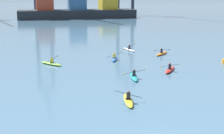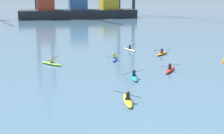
{
  "view_description": "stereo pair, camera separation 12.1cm",
  "coord_description": "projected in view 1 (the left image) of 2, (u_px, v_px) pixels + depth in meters",
  "views": [
    {
      "loc": [
        -6.38,
        -12.97,
        8.02
      ],
      "look_at": [
        1.71,
        18.24,
        0.6
      ],
      "focal_mm": 51.12,
      "sensor_mm": 36.0,
      "label": 1
    },
    {
      "loc": [
        -6.27,
        -13.0,
        8.02
      ],
      "look_at": [
        1.71,
        18.24,
        0.6
      ],
      "focal_mm": 51.12,
      "sensor_mm": 36.0,
      "label": 2
    }
  ],
  "objects": [
    {
      "name": "kayak_blue",
      "position": [
        114.0,
        58.0,
        39.69
      ],
      "size": [
        2.1,
        3.42,
        1.04
      ],
      "color": "#2856B2",
      "rests_on": "ground"
    },
    {
      "name": "kayak_teal",
      "position": [
        134.0,
        76.0,
        31.06
      ],
      "size": [
        2.22,
        3.45,
        0.95
      ],
      "color": "teal",
      "rests_on": "ground"
    },
    {
      "name": "kayak_yellow",
      "position": [
        128.0,
        100.0,
        24.21
      ],
      "size": [
        2.19,
        3.45,
        0.98
      ],
      "color": "yellow",
      "rests_on": "ground"
    },
    {
      "name": "container_barge",
      "position": [
        76.0,
        10.0,
        106.91
      ],
      "size": [
        38.74,
        10.21,
        8.28
      ],
      "color": "#1E2328",
      "rests_on": "ground"
    },
    {
      "name": "kayak_red",
      "position": [
        170.0,
        69.0,
        33.87
      ],
      "size": [
        2.53,
        3.07,
        0.95
      ],
      "color": "red",
      "rests_on": "ground"
    },
    {
      "name": "kayak_lime",
      "position": [
        51.0,
        63.0,
        36.85
      ],
      "size": [
        2.58,
        3.04,
        0.97
      ],
      "color": "#7ABC2D",
      "rests_on": "ground"
    },
    {
      "name": "kayak_white",
      "position": [
        129.0,
        49.0,
        46.06
      ],
      "size": [
        2.16,
        3.45,
        1.06
      ],
      "color": "silver",
      "rests_on": "ground"
    },
    {
      "name": "kayak_orange",
      "position": [
        162.0,
        53.0,
        43.05
      ],
      "size": [
        2.86,
        2.8,
        0.95
      ],
      "color": "orange",
      "rests_on": "ground"
    }
  ]
}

